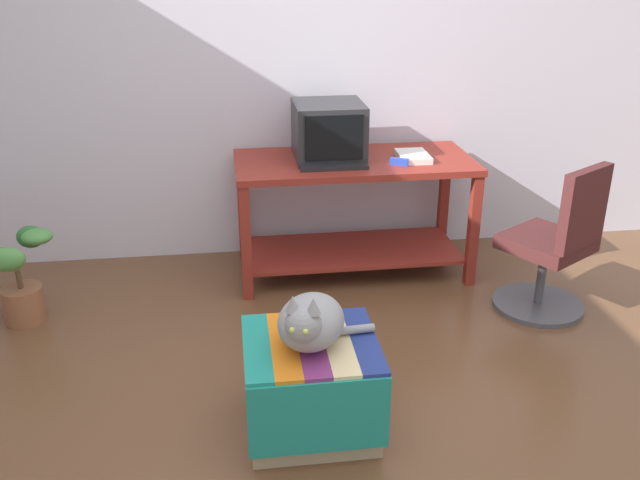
# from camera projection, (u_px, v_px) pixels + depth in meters

# --- Properties ---
(ground_plane) EXTENTS (14.00, 14.00, 0.00)m
(ground_plane) POSITION_uv_depth(u_px,v_px,m) (330.00, 433.00, 2.97)
(ground_plane) COLOR brown
(back_wall) EXTENTS (8.00, 0.10, 2.60)m
(back_wall) POSITION_uv_depth(u_px,v_px,m) (284.00, 58.00, 4.32)
(back_wall) COLOR silver
(back_wall) RESTS_ON ground_plane
(desk) EXTENTS (1.46, 0.68, 0.75)m
(desk) POSITION_uv_depth(u_px,v_px,m) (353.00, 196.00, 4.27)
(desk) COLOR maroon
(desk) RESTS_ON ground_plane
(tv_monitor) EXTENTS (0.42, 0.43, 0.34)m
(tv_monitor) POSITION_uv_depth(u_px,v_px,m) (329.00, 131.00, 4.14)
(tv_monitor) COLOR #28282B
(tv_monitor) RESTS_ON desk
(keyboard) EXTENTS (0.40, 0.15, 0.02)m
(keyboard) POSITION_uv_depth(u_px,v_px,m) (333.00, 166.00, 4.01)
(keyboard) COLOR black
(keyboard) RESTS_ON desk
(book) EXTENTS (0.19, 0.26, 0.04)m
(book) POSITION_uv_depth(u_px,v_px,m) (413.00, 156.00, 4.17)
(book) COLOR white
(book) RESTS_ON desk
(ottoman_with_blanket) EXTENTS (0.56, 0.54, 0.43)m
(ottoman_with_blanket) POSITION_uv_depth(u_px,v_px,m) (311.00, 385.00, 2.92)
(ottoman_with_blanket) COLOR tan
(ottoman_with_blanket) RESTS_ON ground_plane
(cat) EXTENTS (0.47, 0.42, 0.29)m
(cat) POSITION_uv_depth(u_px,v_px,m) (310.00, 322.00, 2.77)
(cat) COLOR gray
(cat) RESTS_ON ottoman_with_blanket
(potted_plant) EXTENTS (0.42, 0.40, 0.54)m
(potted_plant) POSITION_uv_depth(u_px,v_px,m) (18.00, 276.00, 3.75)
(potted_plant) COLOR brown
(potted_plant) RESTS_ON ground_plane
(office_chair) EXTENTS (0.58, 0.58, 0.89)m
(office_chair) POSITION_uv_depth(u_px,v_px,m) (555.00, 250.00, 3.82)
(office_chair) COLOR #4C4C51
(office_chair) RESTS_ON ground_plane
(stapler) EXTENTS (0.11, 0.08, 0.04)m
(stapler) POSITION_uv_depth(u_px,v_px,m) (399.00, 162.00, 4.05)
(stapler) COLOR #2342B7
(stapler) RESTS_ON desk
(pen) EXTENTS (0.09, 0.12, 0.01)m
(pen) POSITION_uv_depth(u_px,v_px,m) (408.00, 158.00, 4.19)
(pen) COLOR black
(pen) RESTS_ON desk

